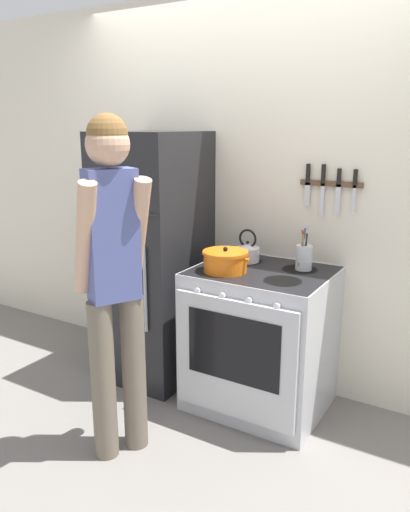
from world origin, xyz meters
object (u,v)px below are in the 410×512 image
(utensil_jar, at_px, (304,257))
(stove_range, at_px, (259,339))
(dutch_oven_pot, at_px, (225,261))
(person, at_px, (114,272))
(tea_kettle, at_px, (248,252))
(refrigerator, at_px, (154,258))

(utensil_jar, bearing_deg, stove_range, -140.38)
(dutch_oven_pot, xyz_separation_m, person, (-0.26, -0.68, 0.07))
(person, bearing_deg, stove_range, -0.81)
(dutch_oven_pot, distance_m, tea_kettle, 0.27)
(refrigerator, height_order, dutch_oven_pot, refrigerator)
(refrigerator, height_order, stove_range, refrigerator)
(stove_range, xyz_separation_m, utensil_jar, (0.20, 0.17, 0.51))
(refrigerator, xyz_separation_m, utensil_jar, (1.02, 0.13, 0.12))
(utensil_jar, bearing_deg, dutch_oven_pot, -144.37)
(stove_range, height_order, tea_kettle, tea_kettle)
(refrigerator, distance_m, stove_range, 0.91)
(dutch_oven_pot, xyz_separation_m, tea_kettle, (0.01, 0.27, -0.00))
(dutch_oven_pot, distance_m, person, 0.73)
(dutch_oven_pot, bearing_deg, refrigerator, 167.01)
(dutch_oven_pot, height_order, tea_kettle, tea_kettle)
(dutch_oven_pot, height_order, utensil_jar, utensil_jar)
(person, bearing_deg, refrigerator, 52.79)
(utensil_jar, xyz_separation_m, person, (-0.64, -0.96, 0.05))
(dutch_oven_pot, bearing_deg, tea_kettle, 86.97)
(refrigerator, bearing_deg, person, -65.65)
(tea_kettle, bearing_deg, dutch_oven_pot, -93.03)
(refrigerator, distance_m, tea_kettle, 0.67)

